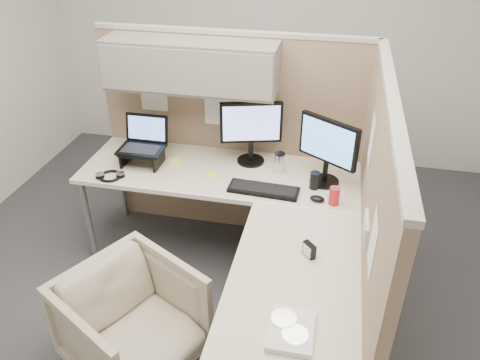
% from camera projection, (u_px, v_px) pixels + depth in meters
% --- Properties ---
extents(ground, '(4.50, 4.50, 0.00)m').
position_uv_depth(ground, '(218.00, 300.00, 3.26)').
color(ground, '#313136').
rests_on(ground, ground).
extents(partition_back, '(2.00, 0.36, 1.63)m').
position_uv_depth(partition_back, '(214.00, 106.00, 3.41)').
color(partition_back, '#90765E').
rests_on(partition_back, ground).
extents(partition_right, '(0.07, 2.03, 1.63)m').
position_uv_depth(partition_right, '(368.00, 230.00, 2.61)').
color(partition_right, '#90765E').
rests_on(partition_right, ground).
extents(desk, '(2.00, 1.98, 0.73)m').
position_uv_depth(desk, '(240.00, 212.00, 2.98)').
color(desk, beige).
rests_on(desk, ground).
extents(office_chair, '(0.88, 0.89, 0.69)m').
position_uv_depth(office_chair, '(132.00, 318.00, 2.68)').
color(office_chair, '#B8AE92').
rests_on(office_chair, ground).
extents(monitor_left, '(0.43, 0.20, 0.47)m').
position_uv_depth(monitor_left, '(251.00, 128.00, 3.31)').
color(monitor_left, black).
rests_on(monitor_left, desk).
extents(monitor_right, '(0.39, 0.27, 0.47)m').
position_uv_depth(monitor_right, '(328.00, 147.00, 3.06)').
color(monitor_right, black).
rests_on(monitor_right, desk).
extents(laptop_station, '(0.32, 0.27, 0.33)m').
position_uv_depth(laptop_station, '(143.00, 147.00, 3.38)').
color(laptop_station, black).
rests_on(laptop_station, desk).
extents(keyboard, '(0.48, 0.18, 0.02)m').
position_uv_depth(keyboard, '(263.00, 190.00, 3.10)').
color(keyboard, black).
rests_on(keyboard, desk).
extents(mouse, '(0.10, 0.08, 0.03)m').
position_uv_depth(mouse, '(317.00, 199.00, 3.00)').
color(mouse, black).
rests_on(mouse, desk).
extents(travel_mug, '(0.07, 0.07, 0.15)m').
position_uv_depth(travel_mug, '(280.00, 163.00, 3.28)').
color(travel_mug, silver).
rests_on(travel_mug, desk).
extents(soda_can_green, '(0.07, 0.07, 0.12)m').
position_uv_depth(soda_can_green, '(334.00, 196.00, 2.95)').
color(soda_can_green, '#B21E1E').
rests_on(soda_can_green, desk).
extents(soda_can_silver, '(0.07, 0.07, 0.12)m').
position_uv_depth(soda_can_silver, '(315.00, 180.00, 3.11)').
color(soda_can_silver, black).
rests_on(soda_can_silver, desk).
extents(sticky_note_c, '(0.10, 0.10, 0.01)m').
position_uv_depth(sticky_note_c, '(176.00, 161.00, 3.46)').
color(sticky_note_c, '#E4F23F').
rests_on(sticky_note_c, desk).
extents(sticky_note_d, '(0.08, 0.08, 0.01)m').
position_uv_depth(sticky_note_d, '(212.00, 175.00, 3.28)').
color(sticky_note_d, '#E4F23F').
rests_on(sticky_note_d, desk).
extents(headphones, '(0.20, 0.20, 0.03)m').
position_uv_depth(headphones, '(110.00, 176.00, 3.25)').
color(headphones, black).
rests_on(headphones, desk).
extents(paper_stack, '(0.21, 0.26, 0.03)m').
position_uv_depth(paper_stack, '(291.00, 330.00, 2.10)').
color(paper_stack, white).
rests_on(paper_stack, desk).
extents(desk_clock, '(0.08, 0.08, 0.08)m').
position_uv_depth(desk_clock, '(309.00, 250.00, 2.54)').
color(desk_clock, black).
rests_on(desk_clock, desk).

